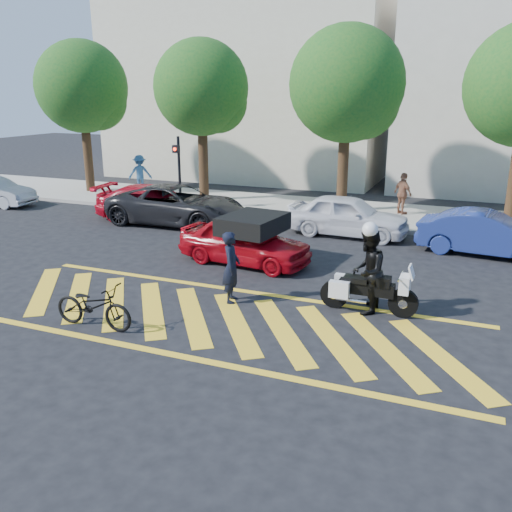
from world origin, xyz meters
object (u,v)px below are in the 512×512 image
at_px(bicycle, 93,306).
at_px(parked_mid_left, 177,205).
at_px(red_convertible, 245,241).
at_px(parked_left, 155,203).
at_px(parked_right, 487,234).
at_px(officer_moto, 368,271).
at_px(officer_bike, 231,267).
at_px(parked_mid_right, 348,215).
at_px(police_motorcycle, 367,290).

height_order(bicycle, parked_mid_left, parked_mid_left).
bearing_deg(red_convertible, parked_left, 62.12).
bearing_deg(bicycle, parked_right, -41.59).
height_order(bicycle, officer_moto, officer_moto).
distance_m(bicycle, parked_right, 12.16).
bearing_deg(bicycle, officer_moto, -60.50).
xyz_separation_m(bicycle, red_convertible, (1.22, 5.52, 0.19)).
bearing_deg(officer_bike, bicycle, 123.39).
xyz_separation_m(red_convertible, parked_mid_right, (2.10, 4.43, 0.05)).
distance_m(police_motorcycle, parked_left, 11.62).
relative_size(bicycle, parked_mid_left, 0.35).
bearing_deg(parked_right, parked_left, 95.24).
bearing_deg(police_motorcycle, officer_moto, 179.77).
bearing_deg(parked_left, parked_right, -96.93).
xyz_separation_m(police_motorcycle, officer_moto, (-0.02, 0.00, 0.46)).
bearing_deg(officer_bike, parked_mid_left, 22.52).
distance_m(police_motorcycle, parked_right, 6.61).
distance_m(police_motorcycle, parked_mid_right, 7.13).
bearing_deg(bicycle, parked_left, 24.21).
height_order(bicycle, parked_right, parked_right).
relative_size(officer_bike, police_motorcycle, 0.78).
bearing_deg(parked_left, officer_bike, -142.35).
bearing_deg(parked_left, parked_mid_right, -92.04).
distance_m(officer_bike, bicycle, 3.35).
distance_m(parked_mid_right, parked_right, 4.68).
xyz_separation_m(red_convertible, parked_right, (6.72, 3.68, 0.00)).
relative_size(bicycle, parked_left, 0.40).
bearing_deg(bicycle, police_motorcycle, -60.57).
relative_size(officer_moto, parked_mid_right, 0.46).
bearing_deg(parked_mid_right, parked_left, 95.82).
bearing_deg(parked_mid_right, bicycle, 163.50).
xyz_separation_m(officer_bike, bicycle, (-2.15, -2.54, -0.38)).
xyz_separation_m(police_motorcycle, parked_right, (2.59, 6.08, 0.14)).
bearing_deg(parked_left, officer_moto, -128.81).
bearing_deg(bicycle, officer_bike, -41.02).
bearing_deg(officer_bike, police_motorcycle, -96.11).
distance_m(officer_bike, parked_right, 8.83).
height_order(officer_bike, police_motorcycle, officer_bike).
xyz_separation_m(bicycle, parked_mid_left, (-3.23, 9.20, 0.25)).
distance_m(officer_bike, red_convertible, 3.13).
bearing_deg(officer_moto, parked_mid_right, -163.61).
distance_m(police_motorcycle, red_convertible, 4.78).
relative_size(red_convertible, parked_mid_left, 0.74).
relative_size(officer_moto, parked_mid_left, 0.37).
relative_size(officer_bike, red_convertible, 0.44).
bearing_deg(parked_mid_right, officer_bike, 172.95).
distance_m(bicycle, parked_mid_left, 9.76).
bearing_deg(officer_bike, parked_right, -57.41).
height_order(parked_mid_left, parked_right, parked_mid_left).
bearing_deg(parked_right, officer_moto, 163.12).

